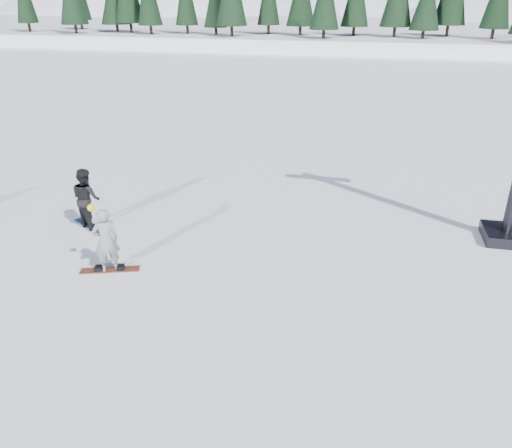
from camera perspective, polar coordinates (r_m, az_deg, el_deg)
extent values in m
plane|color=white|center=(14.51, -22.94, -3.79)|extent=(420.00, 420.00, 0.00)
cube|color=white|center=(66.01, 6.35, 18.42)|extent=(90.00, 14.00, 5.00)
ellipsoid|color=white|center=(197.33, -10.78, 18.84)|extent=(143.00, 110.00, 49.50)
ellipsoid|color=white|center=(211.46, 17.26, 18.32)|extent=(182.00, 140.00, 53.20)
ellipsoid|color=white|center=(266.11, -21.91, 18.95)|extent=(169.00, 130.00, 52.00)
cone|color=black|center=(79.79, -24.02, 22.24)|extent=(3.20, 3.20, 7.50)
cone|color=black|center=(77.75, -21.70, 22.58)|extent=(3.20, 3.20, 7.50)
cone|color=black|center=(75.83, -19.24, 22.89)|extent=(3.20, 3.20, 7.50)
cone|color=black|center=(74.04, -16.64, 23.19)|extent=(3.20, 3.20, 7.50)
cone|color=black|center=(72.38, -13.91, 23.44)|extent=(3.20, 3.20, 7.50)
cone|color=black|center=(70.87, -11.05, 23.66)|extent=(3.20, 3.20, 7.50)
cone|color=black|center=(69.52, -8.07, 23.84)|extent=(3.20, 3.20, 7.50)
cone|color=black|center=(68.33, -4.96, 23.96)|extent=(3.20, 3.20, 7.50)
cone|color=black|center=(67.31, -1.75, 24.01)|extent=(3.20, 3.20, 7.50)
cone|color=black|center=(66.48, 1.55, 24.00)|extent=(3.20, 3.20, 7.50)
cone|color=black|center=(65.84, 4.93, 23.92)|extent=(3.20, 3.20, 7.50)
cone|color=black|center=(65.39, 8.35, 23.76)|extent=(3.20, 3.20, 7.50)
cone|color=black|center=(65.14, 11.80, 23.52)|extent=(3.20, 3.20, 7.50)
cone|color=black|center=(65.08, 15.25, 23.20)|extent=(3.20, 3.20, 7.50)
cone|color=black|center=(65.23, 18.68, 22.81)|extent=(3.20, 3.20, 7.50)
cone|color=black|center=(65.58, 22.06, 22.35)|extent=(3.20, 3.20, 7.50)
cone|color=black|center=(66.13, 25.38, 21.82)|extent=(3.20, 3.20, 7.50)
cube|color=black|center=(16.03, 26.74, -1.15)|extent=(1.31, 1.31, 0.32)
imported|color=gray|center=(13.02, -16.79, -1.81)|extent=(0.75, 0.71, 1.73)
sphere|color=#FFEA0D|center=(12.65, -18.35, 1.78)|extent=(0.18, 0.18, 0.18)
imported|color=black|center=(15.71, -18.82, 2.81)|extent=(1.12, 1.04, 1.84)
cube|color=brown|center=(13.41, -16.34, -5.05)|extent=(1.51, 0.75, 0.03)
cube|color=#1B5397|center=(16.05, -18.37, -0.18)|extent=(1.45, 0.97, 0.03)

